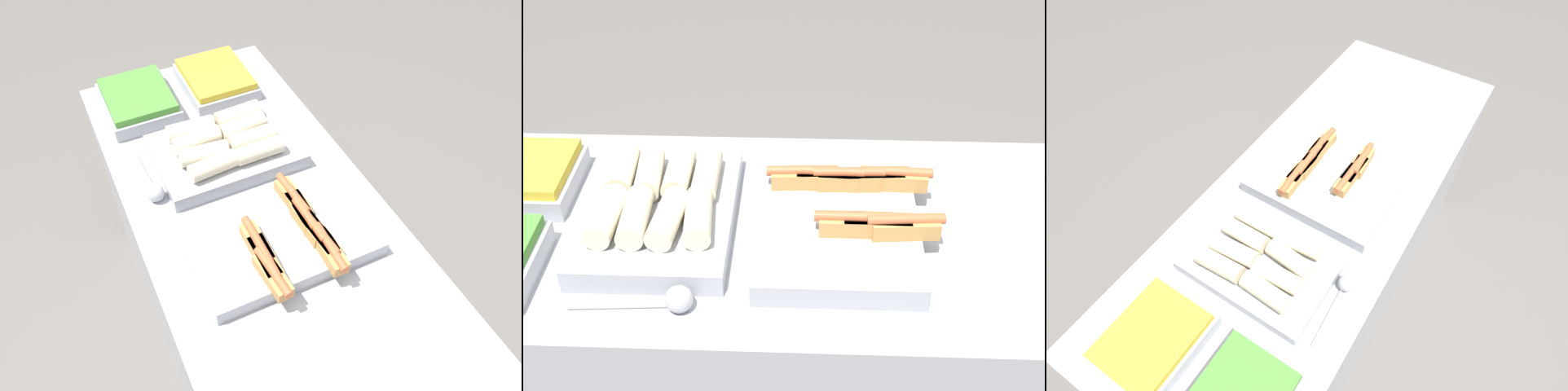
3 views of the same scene
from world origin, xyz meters
The scene contains 4 objects.
counter centered at (0.00, 0.00, 0.45)m, with size 1.85×0.71×0.90m.
tray_hotdogs centered at (0.01, 0.00, 0.93)m, with size 0.37×0.49×0.10m.
tray_wraps centered at (-0.37, 0.00, 0.94)m, with size 0.31×0.44×0.10m.
serving_spoon_near centered at (-0.31, -0.26, 0.92)m, with size 0.24×0.05×0.05m.
Camera 2 is at (-0.07, -1.21, 1.86)m, focal length 50.00 mm.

